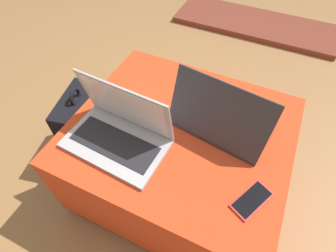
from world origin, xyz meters
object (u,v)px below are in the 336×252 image
(cell_phone, at_px, (252,200))
(backpack, at_px, (85,126))
(laptop_far, at_px, (222,119))
(laptop_near, at_px, (119,131))

(cell_phone, xyz_separation_m, backpack, (-0.88, 0.18, -0.28))
(laptop_far, bearing_deg, backpack, 14.42)
(laptop_near, bearing_deg, backpack, 161.92)
(laptop_far, distance_m, backpack, 0.77)
(laptop_near, relative_size, cell_phone, 2.43)
(laptop_far, bearing_deg, laptop_near, 41.66)
(laptop_far, relative_size, cell_phone, 2.51)
(cell_phone, relative_size, backpack, 0.35)
(cell_phone, bearing_deg, backpack, -165.48)
(laptop_near, distance_m, laptop_far, 0.39)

